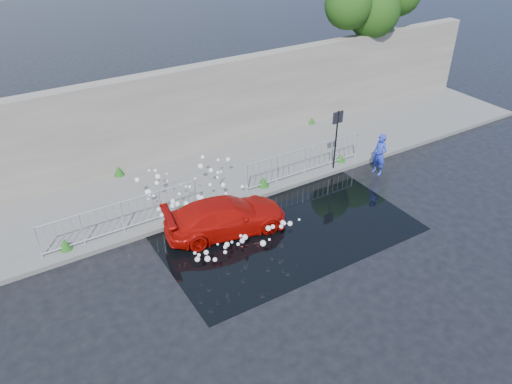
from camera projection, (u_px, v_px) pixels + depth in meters
ground at (289, 250)px, 15.16m from camera, size 90.00×90.00×0.00m
pavement at (214, 177)px, 18.74m from camera, size 30.00×4.00×0.15m
curb at (240, 202)px, 17.29m from camera, size 30.00×0.25×0.16m
retaining_wall at (185, 112)px, 19.36m from camera, size 30.00×0.60×3.50m
puddle at (284, 228)px, 16.10m from camera, size 8.00×5.00×0.01m
sign_post at (337, 131)px, 18.35m from camera, size 0.45×0.06×2.50m
tree at (373, 6)px, 22.17m from camera, size 5.03×2.41×6.20m
railing_left at (122, 216)px, 15.42m from camera, size 5.05×0.05×1.10m
railing_right at (305, 160)px, 18.52m from camera, size 5.05×0.05×1.10m
weeds at (210, 180)px, 18.09m from camera, size 12.17×3.93×0.38m
water_spray at (206, 205)px, 15.96m from camera, size 3.55×5.53×1.00m
red_car at (226, 216)px, 15.70m from camera, size 4.10×2.24×1.13m
person at (380, 154)px, 18.73m from camera, size 0.43×0.62×1.61m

